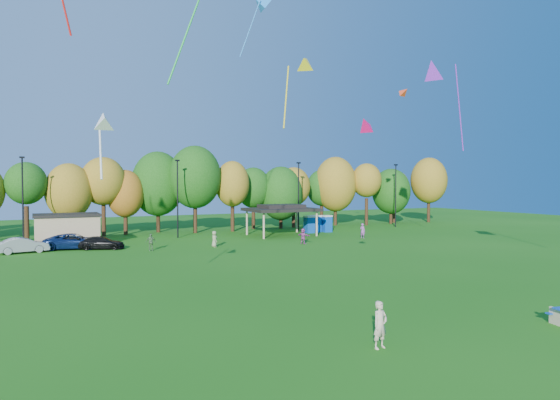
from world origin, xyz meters
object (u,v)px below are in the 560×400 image
kite_flyer (380,325)px  car_d (101,243)px  porta_potties (317,224)px  car_c (74,241)px  car_b (23,245)px

kite_flyer → car_d: kite_flyer is taller
porta_potties → car_c: porta_potties is taller
car_b → car_c: size_ratio=0.79×
kite_flyer → car_c: kite_flyer is taller
porta_potties → car_c: (-29.42, -3.65, -0.34)m
car_d → porta_potties: bearing=-60.6°
kite_flyer → car_d: size_ratio=0.43×
car_b → car_c: (4.37, 0.83, 0.05)m
porta_potties → car_b: bearing=-172.5°
porta_potties → car_d: size_ratio=0.88×
kite_flyer → car_d: (-6.10, 35.13, -0.30)m
car_b → car_d: bearing=-102.5°
car_b → car_d: car_b is taller
car_b → car_c: bearing=-88.0°
car_c → car_d: bearing=-107.8°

